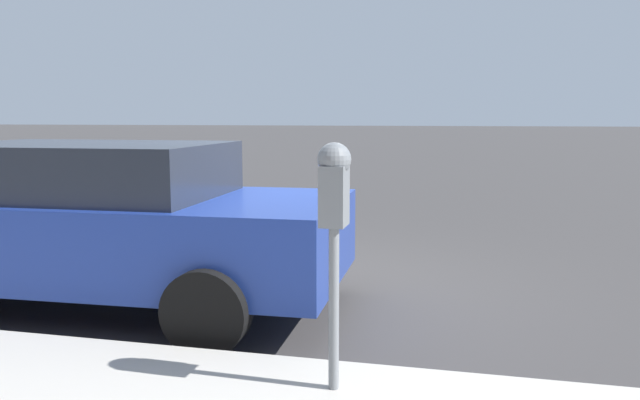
{
  "coord_description": "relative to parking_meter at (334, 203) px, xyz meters",
  "views": [
    {
      "loc": [
        -5.98,
        -1.68,
        1.71
      ],
      "look_at": [
        -2.22,
        -0.8,
        1.2
      ],
      "focal_mm": 35.0,
      "sensor_mm": 36.0,
      "label": 1
    }
  ],
  "objects": [
    {
      "name": "ground_plane",
      "position": [
        2.61,
        0.98,
        -1.23
      ],
      "size": [
        220.0,
        220.0,
        0.0
      ],
      "primitive_type": "plane",
      "color": "#3D3A3A"
    },
    {
      "name": "parking_meter",
      "position": [
        0.0,
        0.0,
        0.0
      ],
      "size": [
        0.21,
        0.19,
        1.43
      ],
      "color": "gray",
      "rests_on": "sidewalk"
    },
    {
      "name": "car_blue",
      "position": [
        1.55,
        2.47,
        -0.44
      ],
      "size": [
        2.2,
        4.32,
        1.48
      ],
      "rotation": [
        0.0,
        0.0,
        3.17
      ],
      "color": "navy",
      "rests_on": "ground_plane"
    }
  ]
}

